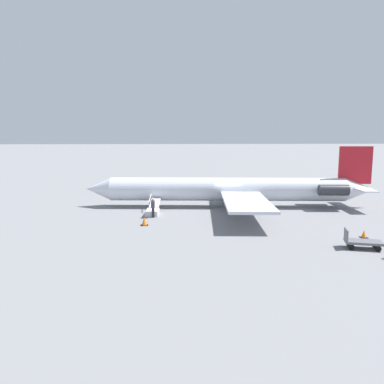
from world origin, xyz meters
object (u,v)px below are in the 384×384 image
airplane_main (236,189)px  luggage_cart (361,242)px  boarding_stairs (153,210)px  passenger (153,206)px

airplane_main → luggage_cart: 15.47m
airplane_main → boarding_stairs: size_ratio=7.06×
airplane_main → passenger: (8.11, 4.33, -0.80)m
airplane_main → luggage_cart: size_ratio=11.91×
airplane_main → luggage_cart: airplane_main is taller
passenger → boarding_stairs: bearing=7.6°
airplane_main → luggage_cart: (-5.26, 14.49, -1.35)m
luggage_cart → boarding_stairs: bearing=-24.0°
luggage_cart → passenger: bearing=-20.5°
passenger → luggage_cart: passenger is taller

